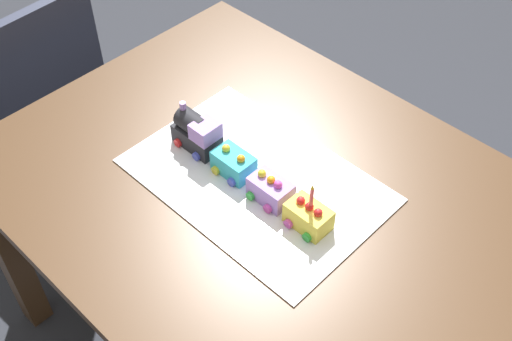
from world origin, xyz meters
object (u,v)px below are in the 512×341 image
object	(u,v)px
cake_car_gondola_lemon	(308,216)
birthday_candle	(312,195)
cake_car_flatbed_lavender	(270,189)
chair	(37,98)
cake_locomotive	(197,132)
cake_car_caboose_turquoise	(234,163)
dining_table	(274,224)

from	to	relation	value
cake_car_gondola_lemon	birthday_candle	world-z (taller)	birthday_candle
cake_car_flatbed_lavender	birthday_candle	size ratio (longest dim) A/B	1.59
chair	cake_locomotive	size ratio (longest dim) A/B	6.14
cake_car_caboose_turquoise	cake_car_flatbed_lavender	bearing A→B (deg)	-0.00
chair	birthday_candle	xyz separation A→B (m)	(1.15, 0.04, 0.37)
dining_table	cake_car_gondola_lemon	world-z (taller)	cake_car_gondola_lemon
cake_locomotive	cake_car_caboose_turquoise	size ratio (longest dim) A/B	1.40
chair	cake_car_caboose_turquoise	size ratio (longest dim) A/B	8.60
cake_locomotive	cake_car_gondola_lemon	xyz separation A→B (m)	(0.36, -0.00, -0.02)
dining_table	cake_car_caboose_turquoise	world-z (taller)	cake_car_caboose_turquoise
cake_car_caboose_turquoise	cake_car_gondola_lemon	bearing A→B (deg)	-0.00
chair	birthday_candle	distance (m)	1.21
chair	cake_car_gondola_lemon	size ratio (longest dim) A/B	8.60
dining_table	chair	size ratio (longest dim) A/B	1.63
chair	birthday_candle	size ratio (longest dim) A/B	13.71
chair	cake_car_caboose_turquoise	xyz separation A→B (m)	(0.91, 0.04, 0.30)
cake_car_caboose_turquoise	cake_car_flatbed_lavender	xyz separation A→B (m)	(0.12, -0.00, 0.00)
dining_table	cake_car_flatbed_lavender	xyz separation A→B (m)	(-0.00, -0.01, 0.14)
cake_locomotive	chair	bearing A→B (deg)	-176.77
dining_table	birthday_candle	bearing A→B (deg)	-6.64
chair	cake_locomotive	distance (m)	0.85
cake_car_gondola_lemon	cake_car_flatbed_lavender	bearing A→B (deg)	180.00
cake_car_flatbed_lavender	birthday_candle	bearing A→B (deg)	0.00
dining_table	cake_car_gondola_lemon	bearing A→B (deg)	-6.85
chair	cake_car_gondola_lemon	world-z (taller)	chair
dining_table	cake_car_flatbed_lavender	world-z (taller)	cake_car_flatbed_lavender
dining_table	cake_locomotive	bearing A→B (deg)	-176.86
dining_table	cake_car_gondola_lemon	xyz separation A→B (m)	(0.11, -0.01, 0.14)
cake_car_caboose_turquoise	cake_car_flatbed_lavender	world-z (taller)	same
cake_car_caboose_turquoise	birthday_candle	world-z (taller)	birthday_candle
cake_car_flatbed_lavender	cake_car_gondola_lemon	bearing A→B (deg)	0.00
cake_locomotive	birthday_candle	bearing A→B (deg)	0.00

